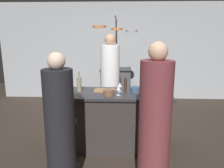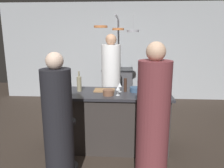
% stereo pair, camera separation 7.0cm
% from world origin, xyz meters
% --- Properties ---
extents(ground_plane, '(9.00, 9.00, 0.00)m').
position_xyz_m(ground_plane, '(0.00, 0.00, 0.00)').
color(ground_plane, '#382D26').
extents(back_wall, '(6.40, 0.16, 2.60)m').
position_xyz_m(back_wall, '(0.00, 2.85, 1.30)').
color(back_wall, '#9EA3A8').
rests_on(back_wall, ground_plane).
extents(kitchen_island, '(1.80, 0.72, 0.90)m').
position_xyz_m(kitchen_island, '(0.00, 0.00, 0.45)').
color(kitchen_island, '#332D2B').
rests_on(kitchen_island, ground_plane).
extents(stove_range, '(0.80, 0.64, 0.89)m').
position_xyz_m(stove_range, '(0.00, 2.45, 0.45)').
color(stove_range, '#47474C').
rests_on(stove_range, ground_plane).
extents(chef, '(0.38, 0.38, 1.78)m').
position_xyz_m(chef, '(-0.08, 1.05, 0.83)').
color(chef, white).
rests_on(chef, ground_plane).
extents(bar_stool_right, '(0.28, 0.28, 0.68)m').
position_xyz_m(bar_stool_right, '(0.52, -0.62, 0.38)').
color(bar_stool_right, '#4C4C51').
rests_on(bar_stool_right, ground_plane).
extents(guest_right, '(0.36, 0.36, 1.71)m').
position_xyz_m(guest_right, '(0.52, -0.97, 0.79)').
color(guest_right, brown).
rests_on(guest_right, ground_plane).
extents(bar_stool_left, '(0.28, 0.28, 0.68)m').
position_xyz_m(bar_stool_left, '(-0.55, -0.62, 0.38)').
color(bar_stool_left, '#4C4C51').
rests_on(bar_stool_left, ground_plane).
extents(guest_left, '(0.34, 0.34, 1.59)m').
position_xyz_m(guest_left, '(-0.54, -0.96, 0.74)').
color(guest_left, black).
rests_on(guest_left, ground_plane).
extents(overhead_pot_rack, '(0.91, 1.58, 2.17)m').
position_xyz_m(overhead_pot_rack, '(0.01, 1.78, 1.69)').
color(overhead_pot_rack, gray).
rests_on(overhead_pot_rack, ground_plane).
extents(cutting_board, '(0.32, 0.22, 0.02)m').
position_xyz_m(cutting_board, '(-0.12, 0.10, 0.91)').
color(cutting_board, '#997047').
rests_on(cutting_board, kitchen_island).
extents(pepper_mill, '(0.05, 0.05, 0.21)m').
position_xyz_m(pepper_mill, '(0.21, 0.07, 1.01)').
color(pepper_mill, '#382319').
rests_on(pepper_mill, kitchen_island).
extents(wine_bottle_amber, '(0.07, 0.07, 0.33)m').
position_xyz_m(wine_bottle_amber, '(0.46, -0.12, 1.03)').
color(wine_bottle_amber, brown).
rests_on(wine_bottle_amber, kitchen_island).
extents(wine_bottle_white, '(0.07, 0.07, 0.32)m').
position_xyz_m(wine_bottle_white, '(-0.51, 0.05, 1.02)').
color(wine_bottle_white, gray).
rests_on(wine_bottle_white, kitchen_island).
extents(wine_bottle_rose, '(0.07, 0.07, 0.30)m').
position_xyz_m(wine_bottle_rose, '(0.60, 0.14, 1.02)').
color(wine_bottle_rose, '#B78C8E').
rests_on(wine_bottle_rose, kitchen_island).
extents(wine_glass_by_chef, '(0.07, 0.07, 0.15)m').
position_xyz_m(wine_glass_by_chef, '(0.13, 0.05, 1.01)').
color(wine_glass_by_chef, silver).
rests_on(wine_glass_by_chef, kitchen_island).
extents(wine_glass_near_left_guest, '(0.07, 0.07, 0.15)m').
position_xyz_m(wine_glass_near_left_guest, '(0.11, -0.16, 1.01)').
color(wine_glass_near_left_guest, silver).
rests_on(wine_glass_near_left_guest, kitchen_island).
extents(mixing_bowl_blue, '(0.18, 0.18, 0.07)m').
position_xyz_m(mixing_bowl_blue, '(0.37, 0.07, 0.94)').
color(mixing_bowl_blue, '#334C6B').
rests_on(mixing_bowl_blue, kitchen_island).
extents(mixing_bowl_wooden, '(0.16, 0.16, 0.08)m').
position_xyz_m(mixing_bowl_wooden, '(-0.03, -0.16, 0.94)').
color(mixing_bowl_wooden, brown).
rests_on(mixing_bowl_wooden, kitchen_island).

